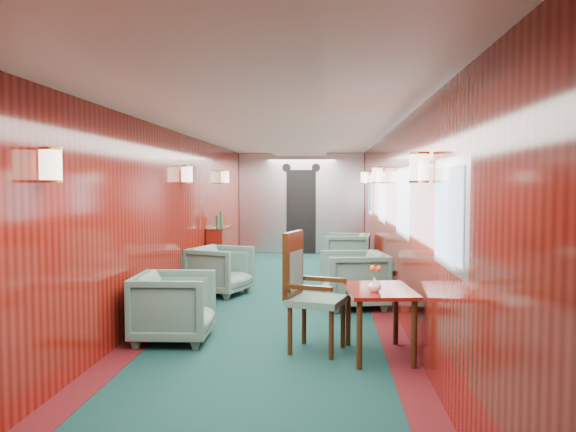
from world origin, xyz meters
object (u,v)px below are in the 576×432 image
(armchair_left_far, at_px, (220,270))
(armchair_right_near, at_px, (354,279))
(armchair_right_far, at_px, (348,253))
(armchair_left_near, at_px, (174,307))
(dining_table, at_px, (379,299))
(credenza, at_px, (219,250))
(side_chair, at_px, (306,286))

(armchair_left_far, bearing_deg, armchair_right_near, -90.56)
(armchair_right_near, bearing_deg, armchair_right_far, 170.40)
(armchair_left_near, bearing_deg, dining_table, -102.55)
(armchair_left_near, xyz_separation_m, armchair_left_far, (0.01, 2.51, -0.00))
(armchair_right_near, height_order, armchair_right_far, armchair_right_near)
(dining_table, relative_size, armchair_left_near, 1.16)
(credenza, relative_size, armchair_left_far, 1.45)
(dining_table, relative_size, side_chair, 0.79)
(dining_table, bearing_deg, credenza, 112.21)
(credenza, bearing_deg, armchair_left_near, -85.31)
(dining_table, bearing_deg, armchair_right_near, 88.21)
(armchair_left_far, distance_m, armchair_right_far, 3.01)
(credenza, relative_size, armchair_right_near, 1.39)
(side_chair, bearing_deg, armchair_left_far, 133.85)
(side_chair, xyz_separation_m, credenza, (-1.76, 4.55, -0.19))
(dining_table, distance_m, armchair_left_far, 3.58)
(side_chair, height_order, armchair_right_far, side_chair)
(dining_table, bearing_deg, side_chair, 161.90)
(dining_table, bearing_deg, armchair_left_far, 120.60)
(dining_table, bearing_deg, armchair_left_near, 164.29)
(side_chair, distance_m, credenza, 4.88)
(credenza, bearing_deg, armchair_left_far, -78.67)
(armchair_left_near, height_order, armchair_right_far, armchair_right_far)
(side_chair, height_order, armchair_left_far, side_chair)
(credenza, relative_size, armchair_left_near, 1.44)
(credenza, distance_m, armchair_left_far, 1.85)
(dining_table, distance_m, armchair_right_near, 2.16)
(armchair_left_near, relative_size, armchair_left_far, 1.00)
(dining_table, relative_size, armchair_left_far, 1.17)
(dining_table, xyz_separation_m, credenza, (-2.47, 4.71, -0.10))
(side_chair, distance_m, armchair_left_far, 3.08)
(side_chair, bearing_deg, armchair_right_far, 100.03)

